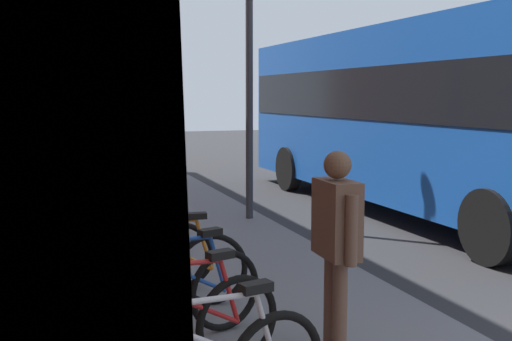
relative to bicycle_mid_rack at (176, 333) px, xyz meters
The scene contains 9 objects.
ground 4.72m from the bicycle_mid_rack, 51.85° to the right, with size 60.00×60.00×0.00m, color #2D2D30.
sidewalk_pavement 5.01m from the bicycle_mid_rack, 10.89° to the right, with size 24.00×3.50×0.12m, color slate.
bicycle_mid_rack is the anchor object (origin of this frame).
bicycle_far_end 0.75m from the bicycle_mid_rack, ahead, with size 0.67×1.70×0.97m.
bicycle_beside_lamp 1.63m from the bicycle_mid_rack, ahead, with size 0.48×1.77×0.97m.
bicycle_by_door 2.34m from the bicycle_mid_rack, ahead, with size 0.61×1.73×0.97m.
city_bus 8.12m from the bicycle_mid_rack, 45.41° to the right, with size 10.53×2.75×3.35m.
pedestrian_crossing_street 1.44m from the bicycle_mid_rack, 85.15° to the right, with size 0.62×0.25×1.63m.
street_lamp 6.60m from the bicycle_mid_rack, 23.16° to the right, with size 0.28×0.28×4.93m.
Camera 1 is at (-1.06, 3.52, 2.17)m, focal length 43.50 mm.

